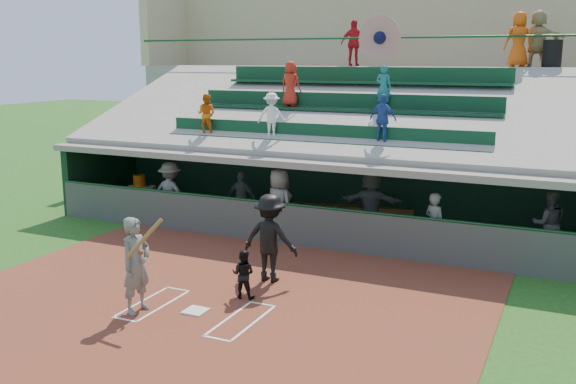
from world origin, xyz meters
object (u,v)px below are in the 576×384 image
at_px(catcher, 243,274).
at_px(trash_bin, 552,54).
at_px(white_table, 140,199).
at_px(water_cooler, 139,181).
at_px(batter_at_plate, 136,265).
at_px(home_plate, 196,311).

relative_size(catcher, trash_bin, 1.16).
bearing_deg(white_table, water_cooler, 109.46).
height_order(catcher, water_cooler, water_cooler).
xyz_separation_m(batter_at_plate, water_cooler, (-5.28, 6.98, 0.03)).
bearing_deg(catcher, trash_bin, -123.36).
relative_size(home_plate, white_table, 0.49).
distance_m(batter_at_plate, water_cooler, 8.75).
height_order(catcher, white_table, catcher).
bearing_deg(batter_at_plate, white_table, 127.06).
bearing_deg(water_cooler, trash_bin, 25.64).
xyz_separation_m(home_plate, water_cooler, (-6.32, 6.52, 0.98)).
bearing_deg(home_plate, water_cooler, 134.08).
xyz_separation_m(home_plate, catcher, (0.49, 1.07, 0.50)).
bearing_deg(home_plate, batter_at_plate, -156.41).
distance_m(home_plate, batter_at_plate, 1.47).
bearing_deg(catcher, batter_at_plate, 35.97).
relative_size(home_plate, trash_bin, 0.49).
height_order(batter_at_plate, catcher, batter_at_plate).
xyz_separation_m(batter_at_plate, white_table, (-5.22, 6.92, -0.55)).
xyz_separation_m(home_plate, white_table, (-6.26, 6.46, 0.39)).
xyz_separation_m(water_cooler, trash_bin, (11.88, 5.70, 4.03)).
relative_size(batter_at_plate, white_table, 2.21).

